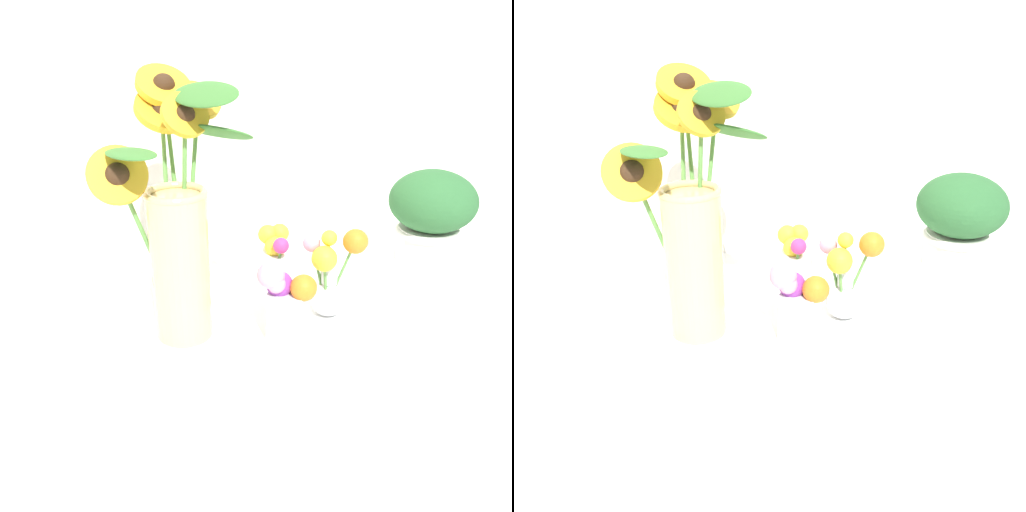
{
  "view_description": "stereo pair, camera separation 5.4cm",
  "coord_description": "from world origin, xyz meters",
  "views": [
    {
      "loc": [
        -0.34,
        -0.53,
        0.49
      ],
      "look_at": [
        -0.01,
        0.11,
        0.15
      ],
      "focal_mm": 35.0,
      "sensor_mm": 36.0,
      "label": 1
    },
    {
      "loc": [
        -0.29,
        -0.56,
        0.49
      ],
      "look_at": [
        -0.01,
        0.11,
        0.15
      ],
      "focal_mm": 35.0,
      "sensor_mm": 36.0,
      "label": 2
    }
  ],
  "objects": [
    {
      "name": "vase_bulb_right",
      "position": [
        0.12,
        0.08,
        0.1
      ],
      "size": [
        0.09,
        0.09,
        0.16
      ],
      "color": "white",
      "rests_on": "serving_tray"
    },
    {
      "name": "ground_plane",
      "position": [
        0.0,
        0.0,
        0.0
      ],
      "size": [
        6.0,
        6.0,
        0.0
      ],
      "primitive_type": "plane",
      "color": "white"
    },
    {
      "name": "vase_small_back",
      "position": [
        0.08,
        0.19,
        0.08
      ],
      "size": [
        0.07,
        0.09,
        0.13
      ],
      "color": "white",
      "rests_on": "serving_tray"
    },
    {
      "name": "mason_jar_sunflowers",
      "position": [
        -0.12,
        0.16,
        0.21
      ],
      "size": [
        0.26,
        0.24,
        0.41
      ],
      "color": "#D1B77A",
      "rests_on": "serving_tray"
    },
    {
      "name": "potted_plant",
      "position": [
        0.48,
        0.21,
        0.12
      ],
      "size": [
        0.19,
        0.19,
        0.21
      ],
      "color": "beige",
      "rests_on": "ground_plane"
    },
    {
      "name": "vase_small_center",
      "position": [
        0.01,
        0.05,
        0.09
      ],
      "size": [
        0.09,
        0.07,
        0.14
      ],
      "color": "white",
      "rests_on": "serving_tray"
    },
    {
      "name": "serving_tray",
      "position": [
        -0.01,
        0.11,
        0.01
      ],
      "size": [
        0.5,
        0.5,
        0.02
      ],
      "color": "white",
      "rests_on": "ground_plane"
    }
  ]
}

